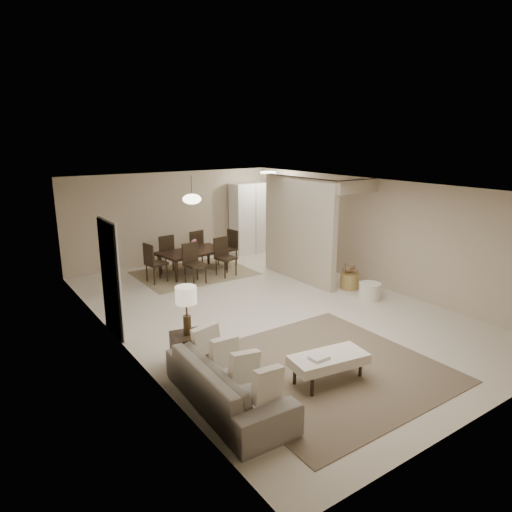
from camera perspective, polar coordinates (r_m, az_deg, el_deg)
floor at (r=9.38m, az=1.55°, el=-6.66°), size 9.00×9.00×0.00m
ceiling at (r=8.79m, az=1.66°, el=8.71°), size 9.00×9.00×0.00m
back_wall at (r=12.84m, az=-10.33°, el=4.74°), size 6.00×0.00×6.00m
left_wall at (r=7.69m, az=-16.80°, el=-2.31°), size 0.00×9.00×9.00m
right_wall at (r=11.00m, az=14.36°, el=2.88°), size 0.00×9.00×9.00m
partition at (r=11.05m, az=5.35°, el=3.33°), size 0.15×2.50×2.50m
doorway at (r=8.32m, az=-17.78°, el=-2.77°), size 0.04×0.90×2.04m
pantry_cabinet at (r=13.69m, az=-0.67°, el=4.75°), size 1.20×0.55×2.10m
flush_light at (r=12.72m, az=1.54°, el=10.38°), size 0.44×0.44×0.05m
living_rug at (r=7.22m, az=8.46°, el=-13.66°), size 3.20×3.20×0.01m
sofa at (r=6.16m, az=-3.59°, el=-15.52°), size 2.19×0.93×0.63m
ottoman_bench at (r=6.76m, az=9.05°, el=-12.74°), size 1.19×0.68×0.40m
side_table at (r=7.19m, az=-8.46°, el=-11.53°), size 0.55×0.55×0.52m
table_lamp at (r=6.87m, az=-8.72°, el=-5.37°), size 0.32×0.32×0.76m
round_pouf at (r=10.17m, az=14.04°, el=-4.31°), size 0.47×0.47×0.36m
wicker_basket at (r=10.77m, az=11.59°, el=-3.10°), size 0.46×0.46×0.36m
dining_rug at (r=11.88m, az=-7.69°, el=-2.13°), size 2.80×2.10×0.01m
dining_table at (r=11.80m, az=-7.74°, el=-0.77°), size 1.81×1.17×0.60m
dining_chairs at (r=11.75m, az=-7.77°, el=0.12°), size 2.65×2.05×0.97m
vase at (r=11.70m, az=-7.80°, el=0.95°), size 0.16×0.16×0.13m
yellow_mat at (r=12.90m, az=3.64°, el=-0.67°), size 1.00×0.64×0.01m
pendant_light at (r=11.47m, az=-8.02°, el=7.07°), size 0.46×0.46×0.71m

